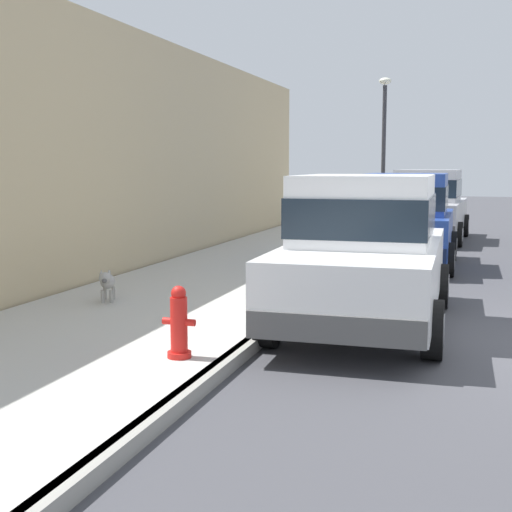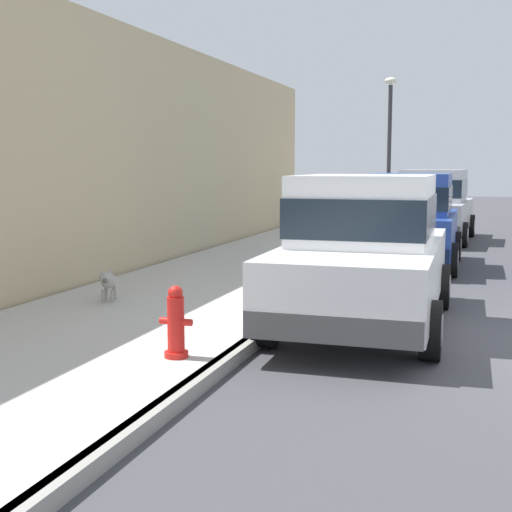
{
  "view_description": "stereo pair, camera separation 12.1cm",
  "coord_description": "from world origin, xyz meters",
  "px_view_note": "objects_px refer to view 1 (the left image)",
  "views": [
    {
      "loc": [
        -0.88,
        -8.35,
        2.04
      ],
      "look_at": [
        -3.64,
        0.4,
        0.85
      ],
      "focal_mm": 49.19,
      "sensor_mm": 36.0,
      "label": 1
    },
    {
      "loc": [
        -0.77,
        -8.32,
        2.04
      ],
      "look_at": [
        -3.64,
        0.4,
        0.85
      ],
      "focal_mm": 49.19,
      "sensor_mm": 36.0,
      "label": 2
    }
  ],
  "objects_px": {
    "car_white_sedan": "(365,250)",
    "street_lamp": "(384,135)",
    "car_silver_sedan": "(428,204)",
    "fire_hydrant": "(179,324)",
    "dog_grey": "(107,282)",
    "car_blue_hatchback": "(406,219)"
  },
  "relations": [
    {
      "from": "dog_grey",
      "to": "fire_hydrant",
      "type": "height_order",
      "value": "fire_hydrant"
    },
    {
      "from": "car_white_sedan",
      "to": "fire_hydrant",
      "type": "bearing_deg",
      "value": -119.68
    },
    {
      "from": "dog_grey",
      "to": "fire_hydrant",
      "type": "bearing_deg",
      "value": -47.79
    },
    {
      "from": "car_white_sedan",
      "to": "car_silver_sedan",
      "type": "height_order",
      "value": "same"
    },
    {
      "from": "car_white_sedan",
      "to": "car_blue_hatchback",
      "type": "distance_m",
      "value": 5.47
    },
    {
      "from": "car_white_sedan",
      "to": "street_lamp",
      "type": "distance_m",
      "value": 12.37
    },
    {
      "from": "fire_hydrant",
      "to": "street_lamp",
      "type": "xyz_separation_m",
      "value": [
        0.1,
        14.68,
        2.43
      ]
    },
    {
      "from": "dog_grey",
      "to": "street_lamp",
      "type": "distance_m",
      "value": 12.79
    },
    {
      "from": "car_white_sedan",
      "to": "dog_grey",
      "type": "distance_m",
      "value": 3.61
    },
    {
      "from": "street_lamp",
      "to": "car_silver_sedan",
      "type": "bearing_deg",
      "value": -44.29
    },
    {
      "from": "car_white_sedan",
      "to": "car_silver_sedan",
      "type": "xyz_separation_m",
      "value": [
        0.06,
        10.78,
        0.0
      ]
    },
    {
      "from": "dog_grey",
      "to": "car_blue_hatchback",
      "type": "bearing_deg",
      "value": 57.96
    },
    {
      "from": "car_blue_hatchback",
      "to": "car_silver_sedan",
      "type": "xyz_separation_m",
      "value": [
        0.07,
        5.31,
        0.01
      ]
    },
    {
      "from": "car_blue_hatchback",
      "to": "fire_hydrant",
      "type": "relative_size",
      "value": 5.27
    },
    {
      "from": "car_white_sedan",
      "to": "fire_hydrant",
      "type": "distance_m",
      "value": 2.97
    },
    {
      "from": "car_blue_hatchback",
      "to": "street_lamp",
      "type": "height_order",
      "value": "street_lamp"
    },
    {
      "from": "car_white_sedan",
      "to": "car_silver_sedan",
      "type": "distance_m",
      "value": 10.78
    },
    {
      "from": "street_lamp",
      "to": "car_white_sedan",
      "type": "bearing_deg",
      "value": -83.67
    },
    {
      "from": "car_white_sedan",
      "to": "fire_hydrant",
      "type": "relative_size",
      "value": 6.4
    },
    {
      "from": "street_lamp",
      "to": "fire_hydrant",
      "type": "bearing_deg",
      "value": -90.39
    },
    {
      "from": "car_white_sedan",
      "to": "fire_hydrant",
      "type": "height_order",
      "value": "car_white_sedan"
    },
    {
      "from": "car_white_sedan",
      "to": "dog_grey",
      "type": "relative_size",
      "value": 6.49
    }
  ]
}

